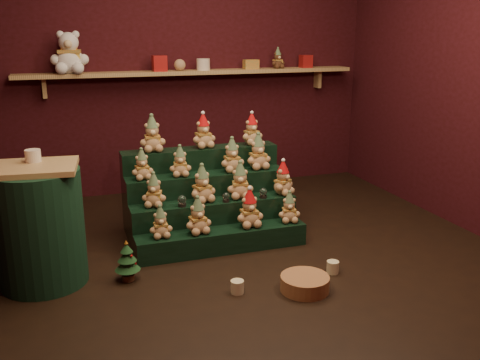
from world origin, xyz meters
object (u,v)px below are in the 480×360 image
object	(u,v)px
mug_right	(333,267)
side_table	(40,226)
mug_left	(237,287)
riser_tier_front	(222,240)
white_bear	(69,47)
brown_bear	(278,58)
snow_globe_a	(182,201)
snow_globe_b	(226,197)
wicker_basket	(305,283)
mini_christmas_tree	(127,261)
snow_globe_c	(263,193)

from	to	relation	value
mug_right	side_table	bearing A→B (deg)	165.27
mug_left	riser_tier_front	bearing A→B (deg)	81.19
white_bear	brown_bear	world-z (taller)	white_bear
mug_left	snow_globe_a	bearing A→B (deg)	101.04
snow_globe_b	wicker_basket	xyz separation A→B (m)	(0.25, -1.00, -0.35)
riser_tier_front	mini_christmas_tree	xyz separation A→B (m)	(-0.79, -0.29, 0.06)
mini_christmas_tree	brown_bear	xyz separation A→B (m)	(1.97, 1.99, 1.28)
snow_globe_b	mug_right	world-z (taller)	snow_globe_b
side_table	mug_right	size ratio (longest dim) A/B	9.43
snow_globe_b	side_table	world-z (taller)	side_table
snow_globe_b	mug_left	xyz separation A→B (m)	(-0.20, -0.89, -0.36)
riser_tier_front	snow_globe_a	xyz separation A→B (m)	(-0.29, 0.16, 0.32)
side_table	riser_tier_front	bearing A→B (deg)	11.31
mug_right	brown_bear	xyz separation A→B (m)	(0.52, 2.36, 1.38)
snow_globe_c	wicker_basket	world-z (taller)	snow_globe_c
snow_globe_c	mug_left	world-z (taller)	snow_globe_c
snow_globe_a	snow_globe_b	distance (m)	0.37
mug_right	brown_bear	world-z (taller)	brown_bear
side_table	mug_left	world-z (taller)	side_table
snow_globe_c	mug_left	bearing A→B (deg)	-120.84
mini_christmas_tree	brown_bear	distance (m)	3.08
snow_globe_b	brown_bear	distance (m)	2.15
riser_tier_front	snow_globe_a	world-z (taller)	snow_globe_a
mug_left	wicker_basket	distance (m)	0.47
brown_bear	mug_right	bearing A→B (deg)	-112.19
white_bear	brown_bear	xyz separation A→B (m)	(2.19, -0.00, -0.15)
snow_globe_b	mug_left	distance (m)	0.98
side_table	mini_christmas_tree	world-z (taller)	side_table
snow_globe_a	mini_christmas_tree	size ratio (longest dim) A/B	0.31
white_bear	mug_left	bearing A→B (deg)	-62.83
snow_globe_a	side_table	size ratio (longest dim) A/B	0.11
wicker_basket	snow_globe_b	bearing A→B (deg)	104.25
snow_globe_c	mug_right	distance (m)	0.92
mug_right	white_bear	bearing A→B (deg)	125.35
mini_christmas_tree	snow_globe_a	bearing A→B (deg)	41.51
wicker_basket	riser_tier_front	bearing A→B (deg)	112.00
snow_globe_c	mini_christmas_tree	size ratio (longest dim) A/B	0.28
mini_christmas_tree	mug_right	bearing A→B (deg)	-14.21
side_table	mini_christmas_tree	bearing A→B (deg)	-10.13
wicker_basket	white_bear	size ratio (longest dim) A/B	0.66
mini_christmas_tree	mug_right	xyz separation A→B (m)	(1.45, -0.37, -0.10)
snow_globe_c	mini_christmas_tree	distance (m)	1.32
riser_tier_front	snow_globe_c	xyz separation A→B (m)	(0.42, 0.16, 0.31)
white_bear	snow_globe_b	bearing A→B (deg)	-47.66
white_bear	side_table	bearing A→B (deg)	-93.81
riser_tier_front	snow_globe_c	size ratio (longest dim) A/B	15.99
snow_globe_a	mug_left	distance (m)	0.97
mug_left	brown_bear	world-z (taller)	brown_bear
snow_globe_c	snow_globe_b	bearing A→B (deg)	180.00
side_table	snow_globe_c	bearing A→B (deg)	15.14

